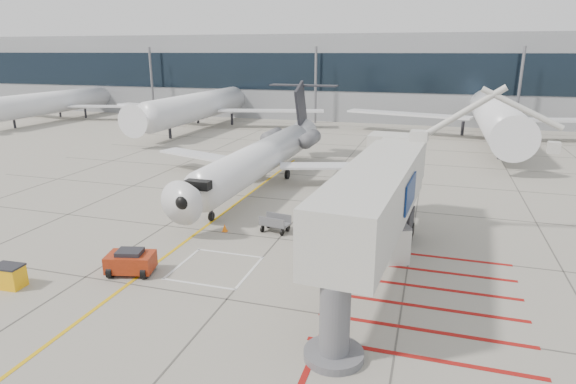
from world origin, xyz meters
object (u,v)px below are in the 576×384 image
(regional_jet, at_px, (250,145))
(spill_bin, at_px, (9,276))
(pushback_tug, at_px, (131,261))
(jet_bridge, at_px, (375,207))

(regional_jet, bearing_deg, spill_bin, -105.02)
(regional_jet, height_order, pushback_tug, regional_jet)
(regional_jet, distance_m, pushback_tug, 16.28)
(regional_jet, relative_size, spill_bin, 22.56)
(regional_jet, height_order, jet_bridge, regional_jet)
(jet_bridge, xyz_separation_m, spill_bin, (-17.11, -5.83, -3.41))
(jet_bridge, bearing_deg, pushback_tug, -163.13)
(jet_bridge, relative_size, pushback_tug, 8.37)
(jet_bridge, height_order, pushback_tug, jet_bridge)
(spill_bin, bearing_deg, jet_bridge, 15.59)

